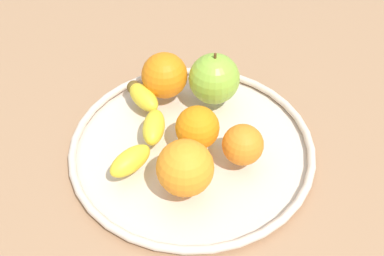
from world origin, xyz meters
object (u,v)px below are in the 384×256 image
at_px(banana, 142,125).
at_px(orange_back_left, 165,75).
at_px(fruit_bowl, 192,146).
at_px(apple, 214,79).
at_px(orange_front_right, 243,145).
at_px(orange_front_left, 185,168).
at_px(orange_back_right, 197,130).

xyz_separation_m(banana, orange_back_left, (0.10, -0.01, 0.02)).
distance_m(fruit_bowl, apple, 0.12).
height_order(apple, orange_front_right, apple).
xyz_separation_m(apple, orange_front_right, (-0.12, -0.07, -0.01)).
height_order(fruit_bowl, banana, banana).
distance_m(banana, orange_front_left, 0.13).
distance_m(orange_front_right, orange_front_left, 0.10).
height_order(fruit_bowl, orange_front_right, orange_front_right).
relative_size(fruit_bowl, orange_back_right, 5.70).
bearing_deg(orange_front_left, apple, 1.03).
bearing_deg(orange_back_left, orange_front_right, -126.66).
relative_size(fruit_bowl, apple, 4.11).
distance_m(banana, orange_front_right, 0.16).
distance_m(banana, apple, 0.14).
height_order(orange_front_right, orange_back_left, orange_back_left).
bearing_deg(orange_back_right, banana, 87.65).
xyz_separation_m(fruit_bowl, orange_front_left, (-0.08, -0.01, 0.05)).
bearing_deg(fruit_bowl, apple, -4.87).
bearing_deg(orange_back_left, orange_back_right, -141.82).
bearing_deg(orange_front_left, orange_back_left, 24.96).
bearing_deg(orange_back_left, apple, -84.35).
height_order(banana, orange_back_right, orange_back_right).
distance_m(banana, orange_back_left, 0.10).
distance_m(apple, orange_back_left, 0.08).
relative_size(orange_front_right, orange_front_left, 0.76).
bearing_deg(orange_front_right, fruit_bowl, 79.84).
bearing_deg(orange_back_right, apple, -0.43).
bearing_deg(orange_front_left, orange_front_right, -43.51).
distance_m(apple, orange_back_right, 0.11).
xyz_separation_m(fruit_bowl, banana, (-0.00, 0.08, 0.03)).
xyz_separation_m(apple, orange_back_right, (-0.11, 0.00, -0.01)).
height_order(apple, orange_back_left, apple).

